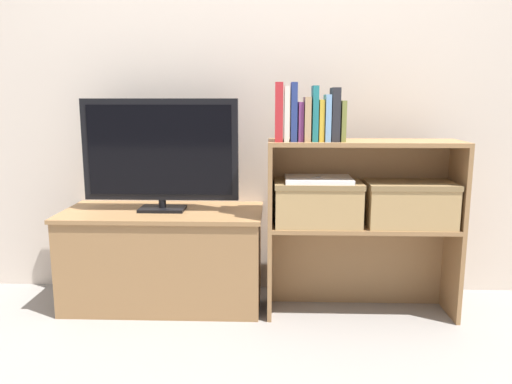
# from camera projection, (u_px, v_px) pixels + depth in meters

# --- Properties ---
(ground_plane) EXTENTS (16.00, 16.00, 0.00)m
(ground_plane) POSITION_uv_depth(u_px,v_px,m) (255.00, 322.00, 2.31)
(ground_plane) COLOR gray
(wall_back) EXTENTS (10.00, 0.05, 2.40)m
(wall_back) POSITION_uv_depth(u_px,v_px,m) (258.00, 63.00, 2.55)
(wall_back) COLOR beige
(wall_back) RESTS_ON ground_plane
(tv_stand) EXTENTS (0.98, 0.45, 0.48)m
(tv_stand) POSITION_uv_depth(u_px,v_px,m) (164.00, 257.00, 2.50)
(tv_stand) COLOR olive
(tv_stand) RESTS_ON ground_plane
(tv) EXTENTS (0.75, 0.14, 0.54)m
(tv) POSITION_uv_depth(u_px,v_px,m) (160.00, 152.00, 2.40)
(tv) COLOR black
(tv) RESTS_ON tv_stand
(bookshelf_lower_tier) EXTENTS (0.89, 0.26, 0.44)m
(bookshelf_lower_tier) POSITION_uv_depth(u_px,v_px,m) (359.00, 254.00, 2.43)
(bookshelf_lower_tier) COLOR olive
(bookshelf_lower_tier) RESTS_ON ground_plane
(bookshelf_upper_tier) EXTENTS (0.89, 0.26, 0.39)m
(bookshelf_upper_tier) POSITION_uv_depth(u_px,v_px,m) (362.00, 170.00, 2.35)
(bookshelf_upper_tier) COLOR olive
(bookshelf_upper_tier) RESTS_ON bookshelf_lower_tier
(book_crimson) EXTENTS (0.03, 0.15, 0.26)m
(book_crimson) POSITION_uv_depth(u_px,v_px,m) (279.00, 112.00, 2.23)
(book_crimson) COLOR #B22328
(book_crimson) RESTS_ON bookshelf_upper_tier
(book_ivory) EXTENTS (0.02, 0.14, 0.24)m
(book_ivory) POSITION_uv_depth(u_px,v_px,m) (287.00, 114.00, 2.23)
(book_ivory) COLOR silver
(book_ivory) RESTS_ON bookshelf_upper_tier
(book_navy) EXTENTS (0.03, 0.13, 0.26)m
(book_navy) POSITION_uv_depth(u_px,v_px,m) (294.00, 112.00, 2.23)
(book_navy) COLOR navy
(book_navy) RESTS_ON bookshelf_upper_tier
(book_plum) EXTENTS (0.02, 0.13, 0.17)m
(book_plum) POSITION_uv_depth(u_px,v_px,m) (300.00, 122.00, 2.24)
(book_plum) COLOR #6B2D66
(book_plum) RESTS_ON bookshelf_upper_tier
(book_tan) EXTENTS (0.03, 0.15, 0.20)m
(book_tan) POSITION_uv_depth(u_px,v_px,m) (307.00, 119.00, 2.23)
(book_tan) COLOR tan
(book_tan) RESTS_ON bookshelf_upper_tier
(book_teal) EXTENTS (0.03, 0.12, 0.24)m
(book_teal) POSITION_uv_depth(u_px,v_px,m) (315.00, 114.00, 2.23)
(book_teal) COLOR #1E7075
(book_teal) RESTS_ON bookshelf_upper_tier
(book_mustard) EXTENTS (0.02, 0.12, 0.18)m
(book_mustard) POSITION_uv_depth(u_px,v_px,m) (321.00, 120.00, 2.23)
(book_mustard) COLOR gold
(book_mustard) RESTS_ON bookshelf_upper_tier
(book_skyblue) EXTENTS (0.02, 0.14, 0.21)m
(book_skyblue) POSITION_uv_depth(u_px,v_px,m) (327.00, 118.00, 2.23)
(book_skyblue) COLOR #709ECC
(book_skyblue) RESTS_ON bookshelf_upper_tier
(book_charcoal) EXTENTS (0.04, 0.14, 0.24)m
(book_charcoal) POSITION_uv_depth(u_px,v_px,m) (335.00, 115.00, 2.22)
(book_charcoal) COLOR #232328
(book_charcoal) RESTS_ON bookshelf_upper_tier
(book_olive) EXTENTS (0.02, 0.13, 0.18)m
(book_olive) POSITION_uv_depth(u_px,v_px,m) (342.00, 121.00, 2.23)
(book_olive) COLOR olive
(book_olive) RESTS_ON bookshelf_upper_tier
(storage_basket_left) EXTENTS (0.40, 0.23, 0.20)m
(storage_basket_left) POSITION_uv_depth(u_px,v_px,m) (318.00, 201.00, 2.31)
(storage_basket_left) COLOR tan
(storage_basket_left) RESTS_ON bookshelf_lower_tier
(storage_basket_right) EXTENTS (0.40, 0.23, 0.20)m
(storage_basket_right) POSITION_uv_depth(u_px,v_px,m) (410.00, 202.00, 2.30)
(storage_basket_right) COLOR tan
(storage_basket_right) RESTS_ON bookshelf_lower_tier
(laptop) EXTENTS (0.31, 0.21, 0.02)m
(laptop) POSITION_uv_depth(u_px,v_px,m) (318.00, 179.00, 2.30)
(laptop) COLOR white
(laptop) RESTS_ON storage_basket_left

